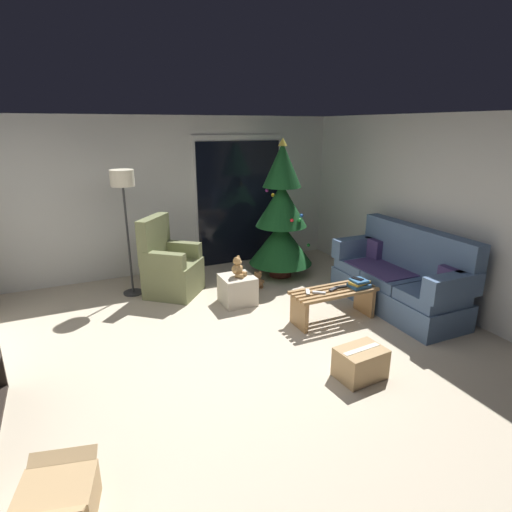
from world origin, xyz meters
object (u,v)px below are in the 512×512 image
floor_lamp (123,191)px  remote_black (341,287)px  remote_graphite (334,289)px  book_stack (359,284)px  remote_white (308,292)px  cardboard_box_taped_mid_floor (360,363)px  ottoman (237,290)px  couch (400,279)px  coffee_table (333,300)px  christmas_tree (281,218)px  cell_phone (357,279)px  cardboard_box_open_near_shelf (58,501)px  remote_silver (319,293)px  teddy_bear_honey (238,268)px  armchair (170,267)px  teddy_bear_chestnut_by_tree (258,281)px

floor_lamp → remote_black: bearing=-40.3°
remote_graphite → book_stack: bearing=60.3°
remote_graphite → remote_white: same height
cardboard_box_taped_mid_floor → ottoman: bearing=101.2°
couch → book_stack: bearing=-177.9°
couch → remote_black: 0.93m
coffee_table → book_stack: size_ratio=3.93×
christmas_tree → ottoman: christmas_tree is taller
cell_phone → floor_lamp: size_ratio=0.08×
cardboard_box_open_near_shelf → ottoman: bearing=48.7°
christmas_tree → floor_lamp: 2.39m
couch → remote_black: (-0.93, 0.05, 0.02)m
remote_black → couch: bearing=91.6°
book_stack → cardboard_box_taped_mid_floor: bearing=-126.8°
remote_silver → teddy_bear_honey: (-0.65, 1.00, 0.09)m
teddy_bear_honey → cardboard_box_taped_mid_floor: bearing=-79.0°
remote_graphite → coffee_table: bearing=105.2°
armchair → cardboard_box_taped_mid_floor: bearing=-67.6°
couch → armchair: (-2.68, 1.73, 0.00)m
couch → cell_phone: (-0.71, 0.00, 0.12)m
christmas_tree → cardboard_box_open_near_shelf: size_ratio=3.55×
book_stack → cell_phone: 0.07m
remote_white → cardboard_box_open_near_shelf: size_ratio=0.25×
remote_graphite → christmas_tree: bearing=153.8°
couch → remote_graphite: size_ratio=12.50×
couch → ottoman: 2.19m
couch → cardboard_box_open_near_shelf: 4.46m
cell_phone → teddy_bear_chestnut_by_tree: size_ratio=0.50×
remote_silver → armchair: bearing=-103.5°
remote_white → teddy_bear_honey: (-0.53, 0.92, 0.09)m
book_stack → coffee_table: bearing=169.7°
teddy_bear_honey → cardboard_box_open_near_shelf: 3.43m
cell_phone → cardboard_box_taped_mid_floor: (-0.80, -1.11, -0.36)m
remote_white → floor_lamp: floor_lamp is taller
remote_graphite → remote_black: size_ratio=1.00×
book_stack → teddy_bear_chestnut_by_tree: book_stack is taller
christmas_tree → armchair: christmas_tree is taller
couch → christmas_tree: size_ratio=0.90×
remote_silver → floor_lamp: (-1.92, 1.96, 1.08)m
ottoman → cardboard_box_open_near_shelf: bearing=-131.3°
remote_white → cardboard_box_taped_mid_floor: size_ratio=0.33×
book_stack → teddy_bear_honey: 1.60m
book_stack → ottoman: book_stack is taller
cell_phone → floor_lamp: floor_lamp is taller
coffee_table → cell_phone: cell_phone is taller
teddy_bear_chestnut_by_tree → cell_phone: bearing=-61.5°
remote_graphite → teddy_bear_chestnut_by_tree: bearing=176.5°
remote_silver → armchair: 2.23m
remote_graphite → teddy_bear_honey: (-0.88, 0.98, 0.09)m
couch → teddy_bear_chestnut_by_tree: 2.01m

